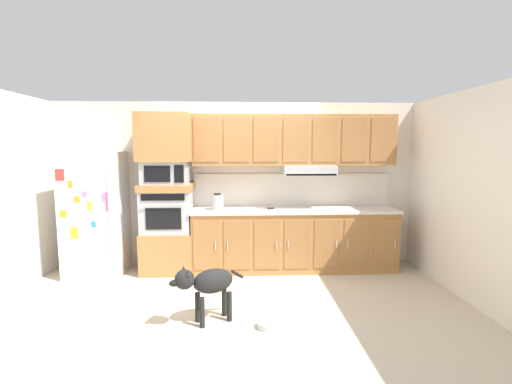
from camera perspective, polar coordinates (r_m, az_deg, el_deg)
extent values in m
plane|color=beige|center=(4.85, -3.25, -14.99)|extent=(9.60, 9.60, 0.00)
cube|color=beige|center=(5.64, -3.17, 1.22)|extent=(6.20, 0.12, 2.50)
cube|color=beige|center=(5.37, -34.78, -0.30)|extent=(0.12, 7.10, 2.50)
cube|color=silver|center=(5.29, 28.61, 0.01)|extent=(0.12, 7.10, 2.50)
cube|color=white|center=(5.66, -24.01, -3.13)|extent=(0.76, 0.70, 1.76)
cylinder|color=silver|center=(5.19, -22.16, -2.79)|extent=(0.02, 0.02, 1.10)
cube|color=gold|center=(5.44, -26.77, -5.78)|extent=(0.10, 0.01, 0.16)
cube|color=red|center=(5.39, -28.61, 2.39)|extent=(0.12, 0.01, 0.15)
cube|color=orange|center=(5.44, -28.16, -3.08)|extent=(0.09, 0.01, 0.09)
cube|color=orange|center=(5.35, -27.31, 1.10)|extent=(0.06, 0.01, 0.10)
cube|color=pink|center=(5.20, -22.47, -2.12)|extent=(0.05, 0.01, 0.13)
cube|color=gold|center=(5.28, -24.82, -2.01)|extent=(0.05, 0.01, 0.12)
cube|color=#337FDB|center=(5.31, -24.29, -4.66)|extent=(0.06, 0.01, 0.08)
cube|color=pink|center=(5.19, -22.83, -0.76)|extent=(0.07, 0.01, 0.12)
cube|color=pink|center=(5.28, -25.45, -0.28)|extent=(0.06, 0.01, 0.07)
cube|color=orange|center=(5.34, -26.45, -1.05)|extent=(0.08, 0.01, 0.08)
cube|color=#A8703D|center=(5.57, -13.61, -9.01)|extent=(0.74, 0.62, 0.60)
cube|color=#A8AAAF|center=(5.43, -13.79, -2.91)|extent=(0.70, 0.58, 0.60)
cube|color=black|center=(5.16, -14.42, -4.12)|extent=(0.49, 0.01, 0.30)
cube|color=black|center=(5.11, -14.52, -0.82)|extent=(0.60, 0.01, 0.09)
cylinder|color=#A8AAAF|center=(5.10, -14.54, -2.02)|extent=(0.56, 0.02, 0.02)
cube|color=#A8703D|center=(5.39, -13.90, 0.76)|extent=(0.74, 0.62, 0.10)
cube|color=#A8AAAF|center=(5.37, -13.96, 2.99)|extent=(0.64, 0.53, 0.32)
cube|color=black|center=(5.12, -15.35, 2.77)|extent=(0.35, 0.01, 0.22)
cube|color=black|center=(5.06, -12.07, 2.81)|extent=(0.13, 0.01, 0.24)
cube|color=#A8703D|center=(5.36, -14.12, 8.33)|extent=(0.74, 0.62, 0.68)
cube|color=#A8703D|center=(5.48, 6.00, -7.58)|extent=(2.99, 0.60, 0.88)
cube|color=#9A6738|center=(5.15, -7.88, -8.36)|extent=(0.36, 0.01, 0.70)
cylinder|color=#BCBCC1|center=(5.12, -6.45, -8.42)|extent=(0.01, 0.01, 0.12)
cube|color=#9A6738|center=(5.12, -3.07, -8.38)|extent=(0.36, 0.01, 0.70)
cylinder|color=#BCBCC1|center=(5.11, -4.53, -8.42)|extent=(0.01, 0.01, 0.12)
cube|color=#9A6738|center=(5.14, 1.74, -8.33)|extent=(0.36, 0.01, 0.70)
cylinder|color=#BCBCC1|center=(5.13, 3.19, -8.35)|extent=(0.01, 0.01, 0.12)
cube|color=#9A6738|center=(5.18, 6.50, -8.23)|extent=(0.36, 0.01, 0.70)
cylinder|color=#BCBCC1|center=(5.15, 5.10, -8.31)|extent=(0.01, 0.01, 0.12)
cube|color=#9A6738|center=(5.27, 11.13, -8.08)|extent=(0.36, 0.01, 0.70)
cylinder|color=#BCBCC1|center=(5.28, 12.53, -8.07)|extent=(0.01, 0.01, 0.12)
cube|color=#9A6738|center=(5.38, 15.60, -7.88)|extent=(0.36, 0.01, 0.70)
cylinder|color=#BCBCC1|center=(5.33, 14.33, -7.99)|extent=(0.01, 0.01, 0.12)
cube|color=#9A6738|center=(5.53, 19.85, -7.65)|extent=(0.36, 0.01, 0.70)
cylinder|color=#BCBCC1|center=(5.56, 21.14, -7.62)|extent=(0.01, 0.01, 0.12)
cube|color=beige|center=(5.38, 6.06, -2.83)|extent=(3.03, 0.64, 0.04)
cube|color=silver|center=(5.63, 5.67, 0.37)|extent=(3.03, 0.02, 0.50)
cube|color=#A8703D|center=(5.44, 6.00, 8.16)|extent=(2.99, 0.34, 0.74)
cube|color=#A8AAAF|center=(5.41, 8.26, 3.47)|extent=(0.76, 0.48, 0.14)
cube|color=black|center=(5.20, 8.70, 2.72)|extent=(0.72, 0.04, 0.02)
cube|color=#9A6738|center=(5.23, -7.88, 8.19)|extent=(0.36, 0.01, 0.63)
cube|color=#9A6738|center=(5.20, -3.15, 8.25)|extent=(0.36, 0.01, 0.63)
cube|color=#9A6738|center=(5.22, 1.59, 8.25)|extent=(0.36, 0.01, 0.63)
cube|color=#9A6738|center=(5.26, 6.28, 8.20)|extent=(0.36, 0.01, 0.63)
cube|color=#9A6738|center=(5.34, 10.85, 8.10)|extent=(0.36, 0.01, 0.63)
cube|color=#9A6738|center=(5.46, 15.26, 7.95)|extent=(0.36, 0.01, 0.63)
cube|color=#9A6738|center=(5.60, 19.46, 7.77)|extent=(0.36, 0.01, 0.63)
cylinder|color=black|center=(5.30, 2.34, -2.58)|extent=(0.10, 0.07, 0.03)
cylinder|color=silver|center=(5.21, 2.95, -2.76)|extent=(0.11, 0.06, 0.01)
cylinder|color=#A8AAAF|center=(5.27, -6.09, -1.62)|extent=(0.17, 0.17, 0.22)
cylinder|color=black|center=(5.25, -6.11, -0.33)|extent=(0.10, 0.10, 0.02)
ellipsoid|color=black|center=(3.88, -6.79, -13.77)|extent=(0.50, 0.41, 0.25)
sphere|color=black|center=(3.77, -11.22, -13.39)|extent=(0.20, 0.20, 0.20)
ellipsoid|color=black|center=(3.75, -12.72, -13.84)|extent=(0.13, 0.12, 0.07)
cone|color=black|center=(3.68, -10.74, -12.44)|extent=(0.06, 0.06, 0.06)
cone|color=black|center=(3.81, -11.37, -11.80)|extent=(0.06, 0.06, 0.06)
cylinder|color=black|center=(3.98, -2.96, -12.84)|extent=(0.14, 0.09, 0.11)
cylinder|color=black|center=(3.89, -8.52, -18.30)|extent=(0.06, 0.06, 0.31)
cylinder|color=black|center=(4.01, -9.21, -17.52)|extent=(0.06, 0.06, 0.31)
cylinder|color=black|center=(3.99, -4.23, -17.58)|extent=(0.06, 0.06, 0.31)
cylinder|color=black|center=(4.10, -5.04, -16.85)|extent=(0.06, 0.06, 0.31)
cylinder|color=#B2B7BC|center=(3.90, 1.73, -20.24)|extent=(0.20, 0.20, 0.06)
cylinder|color=brown|center=(3.89, 1.73, -20.12)|extent=(0.15, 0.15, 0.03)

